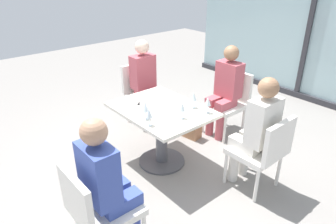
% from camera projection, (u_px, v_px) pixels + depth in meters
% --- Properties ---
extents(ground_plane, '(12.00, 12.00, 0.00)m').
position_uv_depth(ground_plane, '(162.00, 161.00, 3.83)').
color(ground_plane, gray).
extents(window_wall_backdrop, '(4.68, 0.10, 2.70)m').
position_uv_depth(window_wall_backdrop, '(310.00, 29.00, 5.15)').
color(window_wall_backdrop, '#98B7BC').
rests_on(window_wall_backdrop, ground_plane).
extents(dining_table_main, '(1.12, 0.84, 0.73)m').
position_uv_depth(dining_table_main, '(161.00, 124.00, 3.60)').
color(dining_table_main, silver).
rests_on(dining_table_main, ground_plane).
extents(chair_near_window, '(0.46, 0.51, 0.87)m').
position_uv_depth(chair_near_window, '(229.00, 99.00, 4.32)').
color(chair_near_window, silver).
rests_on(chair_near_window, ground_plane).
extents(chair_far_left, '(0.50, 0.46, 0.87)m').
position_uv_depth(chair_far_left, '(142.00, 90.00, 4.62)').
color(chair_far_left, silver).
rests_on(chair_far_left, ground_plane).
extents(chair_far_right, '(0.50, 0.46, 0.87)m').
position_uv_depth(chair_far_right, '(263.00, 150.00, 3.16)').
color(chair_far_right, silver).
rests_on(chair_far_right, ground_plane).
extents(chair_front_right, '(0.46, 0.50, 0.87)m').
position_uv_depth(chair_front_right, '(97.00, 208.00, 2.42)').
color(chair_front_right, silver).
rests_on(chair_front_right, ground_plane).
extents(person_near_window, '(0.34, 0.39, 1.26)m').
position_uv_depth(person_near_window, '(225.00, 87.00, 4.17)').
color(person_near_window, '#B24C56').
rests_on(person_near_window, ground_plane).
extents(person_far_left, '(0.39, 0.34, 1.26)m').
position_uv_depth(person_far_left, '(146.00, 79.00, 4.45)').
color(person_far_left, '#B24C56').
rests_on(person_far_left, ground_plane).
extents(person_far_right, '(0.39, 0.34, 1.26)m').
position_uv_depth(person_far_right, '(257.00, 128.00, 3.15)').
color(person_far_right, silver).
rests_on(person_far_right, ground_plane).
extents(person_front_right, '(0.34, 0.39, 1.26)m').
position_uv_depth(person_front_right, '(107.00, 181.00, 2.39)').
color(person_front_right, '#384C9E').
rests_on(person_front_right, ground_plane).
extents(wine_glass_0, '(0.07, 0.07, 0.18)m').
position_uv_depth(wine_glass_0, '(146.00, 108.00, 3.21)').
color(wine_glass_0, silver).
rests_on(wine_glass_0, dining_table_main).
extents(wine_glass_1, '(0.07, 0.07, 0.18)m').
position_uv_depth(wine_glass_1, '(149.00, 113.00, 3.09)').
color(wine_glass_1, silver).
rests_on(wine_glass_1, dining_table_main).
extents(wine_glass_2, '(0.07, 0.07, 0.18)m').
position_uv_depth(wine_glass_2, '(182.00, 107.00, 3.23)').
color(wine_glass_2, silver).
rests_on(wine_glass_2, dining_table_main).
extents(wine_glass_3, '(0.07, 0.07, 0.18)m').
position_uv_depth(wine_glass_3, '(193.00, 97.00, 3.47)').
color(wine_glass_3, silver).
rests_on(wine_glass_3, dining_table_main).
extents(wine_glass_4, '(0.07, 0.07, 0.18)m').
position_uv_depth(wine_glass_4, '(208.00, 102.00, 3.35)').
color(wine_glass_4, silver).
rests_on(wine_glass_4, dining_table_main).
extents(coffee_cup, '(0.08, 0.08, 0.09)m').
position_uv_depth(coffee_cup, '(143.00, 104.00, 3.51)').
color(coffee_cup, white).
rests_on(coffee_cup, dining_table_main).
extents(cell_phone_on_table, '(0.14, 0.16, 0.01)m').
position_uv_depth(cell_phone_on_table, '(142.00, 102.00, 3.64)').
color(cell_phone_on_table, black).
rests_on(cell_phone_on_table, dining_table_main).
extents(handbag_0, '(0.32, 0.20, 0.28)m').
position_uv_depth(handbag_0, '(190.00, 127.00, 4.33)').
color(handbag_0, '#A3704C').
rests_on(handbag_0, ground_plane).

